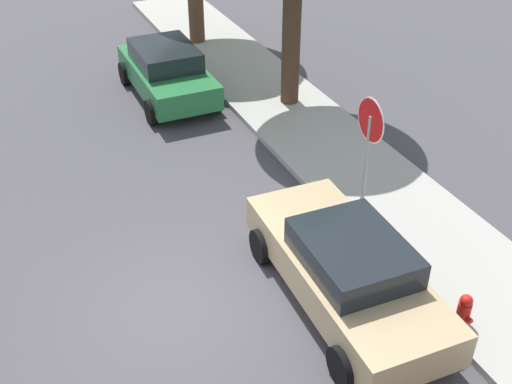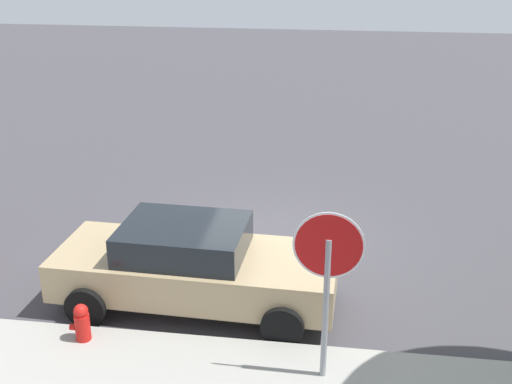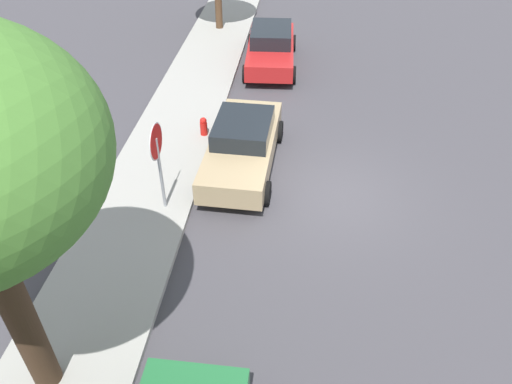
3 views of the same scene
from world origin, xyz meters
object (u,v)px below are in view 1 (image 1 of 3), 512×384
(parked_car_green, at_px, (167,71))
(fire_hydrant, at_px, (464,313))
(stop_sign, at_px, (369,135))
(parked_car_tan, at_px, (347,269))

(parked_car_green, bearing_deg, fire_hydrant, 8.61)
(fire_hydrant, bearing_deg, parked_car_green, -171.39)
(stop_sign, height_order, parked_car_green, stop_sign)
(stop_sign, relative_size, parked_car_green, 0.64)
(parked_car_tan, height_order, parked_car_green, parked_car_green)
(stop_sign, distance_m, parked_car_green, 7.09)
(stop_sign, xyz_separation_m, parked_car_green, (-6.76, -1.87, -1.00))
(stop_sign, xyz_separation_m, fire_hydrant, (3.47, -0.32, -1.38))
(fire_hydrant, bearing_deg, stop_sign, 174.66)
(stop_sign, height_order, parked_car_tan, stop_sign)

